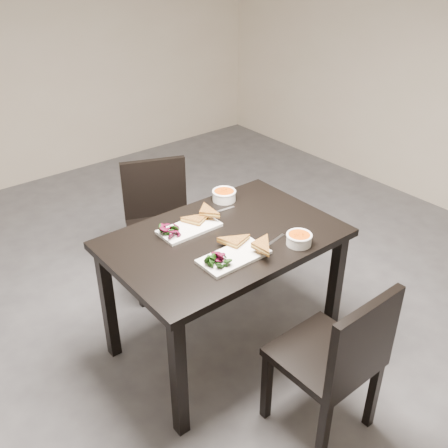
{
  "coord_description": "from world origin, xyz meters",
  "views": [
    {
      "loc": [
        -1.48,
        -2.18,
        2.15
      ],
      "look_at": [
        -0.05,
        -0.41,
        0.82
      ],
      "focal_mm": 41.32,
      "sensor_mm": 36.0,
      "label": 1
    }
  ],
  "objects_px": {
    "plate_near": "(234,257)",
    "soup_bowl_far": "(224,195)",
    "soup_bowl_near": "(299,238)",
    "table": "(224,251)",
    "chair_near": "(338,357)",
    "chair_far": "(159,218)",
    "plate_far": "(189,228)"
  },
  "relations": [
    {
      "from": "plate_near",
      "to": "soup_bowl_far",
      "type": "bearing_deg",
      "value": 55.67
    },
    {
      "from": "plate_near",
      "to": "plate_far",
      "type": "distance_m",
      "value": 0.36
    },
    {
      "from": "chair_far",
      "to": "plate_far",
      "type": "xyz_separation_m",
      "value": [
        -0.18,
        -0.62,
        0.27
      ]
    },
    {
      "from": "plate_near",
      "to": "soup_bowl_near",
      "type": "xyz_separation_m",
      "value": [
        0.34,
        -0.11,
        0.03
      ]
    },
    {
      "from": "plate_far",
      "to": "soup_bowl_far",
      "type": "bearing_deg",
      "value": 22.67
    },
    {
      "from": "chair_near",
      "to": "soup_bowl_far",
      "type": "relative_size",
      "value": 6.02
    },
    {
      "from": "soup_bowl_far",
      "to": "plate_near",
      "type": "bearing_deg",
      "value": -124.33
    },
    {
      "from": "table",
      "to": "soup_bowl_far",
      "type": "distance_m",
      "value": 0.42
    },
    {
      "from": "table",
      "to": "chair_near",
      "type": "relative_size",
      "value": 1.41
    },
    {
      "from": "table",
      "to": "chair_far",
      "type": "xyz_separation_m",
      "value": [
        0.08,
        0.78,
        -0.17
      ]
    },
    {
      "from": "chair_far",
      "to": "chair_near",
      "type": "bearing_deg",
      "value": -69.87
    },
    {
      "from": "chair_near",
      "to": "chair_far",
      "type": "bearing_deg",
      "value": 87.41
    },
    {
      "from": "plate_far",
      "to": "chair_far",
      "type": "bearing_deg",
      "value": 73.44
    },
    {
      "from": "table",
      "to": "soup_bowl_near",
      "type": "relative_size",
      "value": 9.04
    },
    {
      "from": "table",
      "to": "plate_far",
      "type": "xyz_separation_m",
      "value": [
        -0.11,
        0.16,
        0.11
      ]
    },
    {
      "from": "soup_bowl_near",
      "to": "soup_bowl_far",
      "type": "xyz_separation_m",
      "value": [
        0.01,
        0.61,
        0.0
      ]
    },
    {
      "from": "chair_far",
      "to": "soup_bowl_far",
      "type": "height_order",
      "value": "chair_far"
    },
    {
      "from": "table",
      "to": "soup_bowl_far",
      "type": "bearing_deg",
      "value": 51.15
    },
    {
      "from": "chair_near",
      "to": "soup_bowl_far",
      "type": "xyz_separation_m",
      "value": [
        0.23,
        1.1,
        0.3
      ]
    },
    {
      "from": "table",
      "to": "soup_bowl_near",
      "type": "bearing_deg",
      "value": -51.02
    },
    {
      "from": "table",
      "to": "chair_far",
      "type": "distance_m",
      "value": 0.8
    },
    {
      "from": "soup_bowl_near",
      "to": "soup_bowl_far",
      "type": "relative_size",
      "value": 0.94
    },
    {
      "from": "plate_near",
      "to": "plate_far",
      "type": "xyz_separation_m",
      "value": [
        -0.01,
        0.36,
        -0.0
      ]
    },
    {
      "from": "table",
      "to": "plate_near",
      "type": "relative_size",
      "value": 3.47
    },
    {
      "from": "soup_bowl_far",
      "to": "chair_near",
      "type": "bearing_deg",
      "value": -101.7
    },
    {
      "from": "table",
      "to": "soup_bowl_near",
      "type": "xyz_separation_m",
      "value": [
        0.24,
        -0.3,
        0.13
      ]
    },
    {
      "from": "chair_near",
      "to": "chair_far",
      "type": "distance_m",
      "value": 1.57
    },
    {
      "from": "table",
      "to": "chair_near",
      "type": "distance_m",
      "value": 0.81
    },
    {
      "from": "plate_far",
      "to": "soup_bowl_far",
      "type": "height_order",
      "value": "soup_bowl_far"
    },
    {
      "from": "plate_near",
      "to": "soup_bowl_near",
      "type": "bearing_deg",
      "value": -17.55
    },
    {
      "from": "table",
      "to": "plate_far",
      "type": "relative_size",
      "value": 3.66
    },
    {
      "from": "chair_near",
      "to": "soup_bowl_far",
      "type": "bearing_deg",
      "value": 77.7
    }
  ]
}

